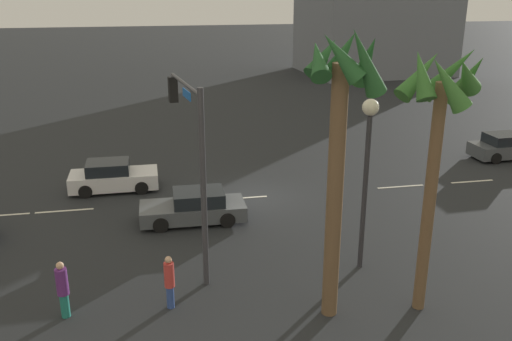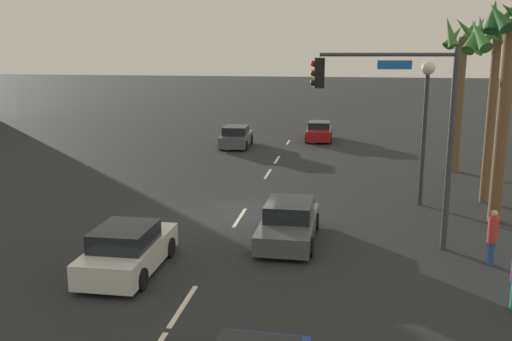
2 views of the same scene
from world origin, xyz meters
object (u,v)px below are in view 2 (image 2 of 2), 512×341
at_px(car_3, 128,250).
at_px(palm_tree_1, 510,59).
at_px(car_2, 236,137).
at_px(pedestrian_1, 492,236).
at_px(streetlamp, 426,106).
at_px(traffic_signal, 406,116).
at_px(car_0, 289,223).
at_px(palm_tree_3, 462,62).
at_px(palm_tree_2, 493,55).
at_px(car_4, 319,132).

relative_size(car_3, palm_tree_1, 0.48).
relative_size(car_2, pedestrian_1, 2.30).
distance_m(streetlamp, pedestrian_1, 7.72).
relative_size(traffic_signal, palm_tree_1, 0.76).
bearing_deg(traffic_signal, palm_tree_1, 133.60).
xyz_separation_m(car_0, traffic_signal, (0.28, 3.80, 3.88)).
bearing_deg(palm_tree_3, car_2, -113.76).
height_order(traffic_signal, palm_tree_3, palm_tree_3).
height_order(pedestrian_1, palm_tree_2, palm_tree_2).
relative_size(car_4, pedestrian_1, 2.28).
bearing_deg(palm_tree_1, palm_tree_2, 178.56).
bearing_deg(car_3, palm_tree_3, 142.82).
xyz_separation_m(traffic_signal, palm_tree_1, (-3.80, 3.99, 1.75)).
relative_size(car_2, traffic_signal, 0.61).
bearing_deg(car_4, palm_tree_2, 26.72).
xyz_separation_m(car_2, palm_tree_3, (5.87, 13.33, 5.25)).
bearing_deg(car_2, pedestrian_1, 31.23).
relative_size(car_2, car_4, 1.01).
bearing_deg(car_2, palm_tree_1, 41.63).
bearing_deg(car_0, streetlamp, 136.90).
height_order(traffic_signal, palm_tree_1, palm_tree_1).
relative_size(car_3, streetlamp, 0.69).
bearing_deg(traffic_signal, car_4, -170.19).
relative_size(car_2, palm_tree_1, 0.47).
bearing_deg(palm_tree_1, palm_tree_3, 179.98).
distance_m(car_2, palm_tree_1, 20.83).
relative_size(streetlamp, pedestrian_1, 3.43).
distance_m(traffic_signal, palm_tree_1, 5.78).
distance_m(car_0, palm_tree_1, 10.24).
bearing_deg(streetlamp, palm_tree_3, 159.64).
distance_m(pedestrian_1, palm_tree_3, 14.88).
height_order(car_0, car_2, car_2).
xyz_separation_m(car_0, palm_tree_1, (-3.52, 7.80, 5.63)).
relative_size(pedestrian_1, palm_tree_3, 0.21).
distance_m(car_0, car_2, 19.33).
distance_m(car_2, traffic_signal, 21.34).
bearing_deg(streetlamp, car_3, -46.75).
height_order(car_3, palm_tree_1, palm_tree_1).
relative_size(car_4, palm_tree_2, 0.50).
xyz_separation_m(car_3, palm_tree_2, (-10.06, 12.40, 5.68)).
height_order(traffic_signal, streetlamp, traffic_signal).
relative_size(car_2, palm_tree_2, 0.51).
height_order(car_0, palm_tree_3, palm_tree_3).
distance_m(car_3, palm_tree_2, 16.94).
distance_m(car_0, traffic_signal, 5.44).
distance_m(car_2, car_4, 6.61).
distance_m(car_0, streetlamp, 8.38).
xyz_separation_m(streetlamp, palm_tree_1, (1.97, 2.65, 1.96)).
xyz_separation_m(car_2, car_3, (22.12, 1.00, 0.01)).
distance_m(car_4, traffic_signal, 23.23).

